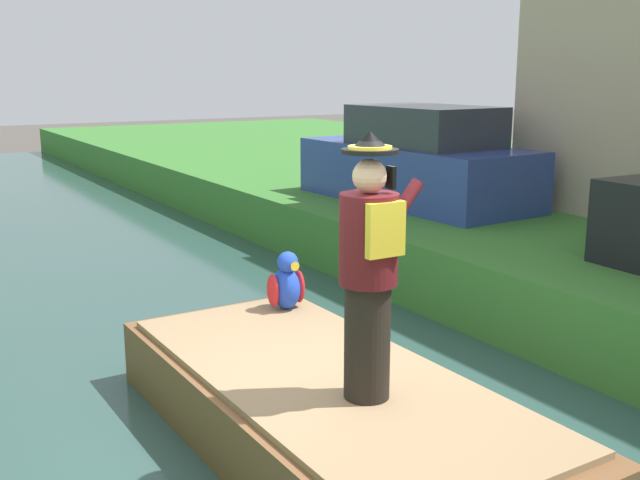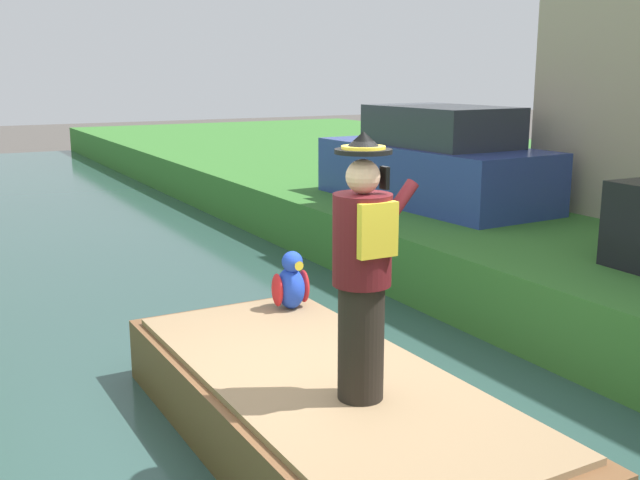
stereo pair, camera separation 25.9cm
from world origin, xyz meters
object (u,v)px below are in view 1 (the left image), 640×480
at_px(person_pirate, 369,269).
at_px(parked_car_blue, 417,162).
at_px(parrot_plush, 286,284).
at_px(boat, 327,411).

distance_m(person_pirate, parked_car_blue, 6.95).
xyz_separation_m(person_pirate, parrot_plush, (0.48, 2.06, -0.68)).
bearing_deg(parrot_plush, parked_car_blue, 38.23).
bearing_deg(boat, parrot_plush, 72.23).
bearing_deg(parrot_plush, person_pirate, -103.00).
distance_m(boat, parrot_plush, 1.73).
bearing_deg(parked_car_blue, boat, -133.81).
xyz_separation_m(person_pirate, parked_car_blue, (4.54, 5.26, -0.09)).
bearing_deg(boat, person_pirate, -87.30).
height_order(boat, parrot_plush, parrot_plush).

